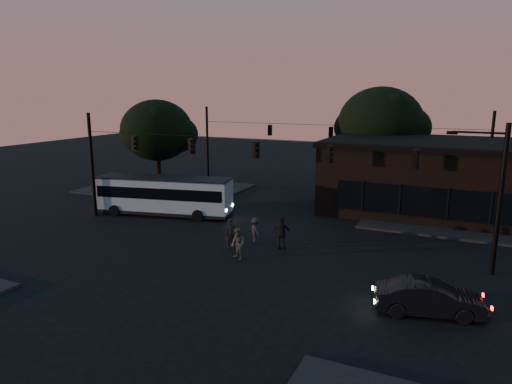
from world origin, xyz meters
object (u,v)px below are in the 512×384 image
at_px(building, 431,176).
at_px(pedestrian_d, 255,230).
at_px(pedestrian_c, 282,233).
at_px(bus, 164,194).
at_px(car, 429,298).
at_px(pedestrian_b, 238,244).
at_px(pedestrian_a, 231,234).

bearing_deg(building, pedestrian_d, -125.02).
bearing_deg(pedestrian_c, bus, -33.18).
height_order(car, pedestrian_b, pedestrian_b).
distance_m(car, pedestrian_a, 11.71).
bearing_deg(pedestrian_a, pedestrian_d, 29.74).
distance_m(car, pedestrian_d, 11.53).
relative_size(bus, pedestrian_d, 6.63).
distance_m(car, pedestrian_c, 9.67).
distance_m(pedestrian_a, pedestrian_d, 1.77).
xyz_separation_m(car, pedestrian_b, (-9.93, 2.30, 0.16)).
bearing_deg(building, pedestrian_a, -124.36).
xyz_separation_m(car, pedestrian_d, (-10.27, 5.24, 0.07)).
distance_m(pedestrian_c, pedestrian_d, 1.94).
bearing_deg(bus, pedestrian_a, -42.02).
height_order(bus, pedestrian_d, bus).
distance_m(bus, pedestrian_d, 9.36).
height_order(bus, car, bus).
relative_size(bus, pedestrian_b, 5.95).
relative_size(pedestrian_b, pedestrian_d, 1.11).
relative_size(bus, pedestrian_a, 5.81).
distance_m(pedestrian_b, pedestrian_d, 2.97).
distance_m(building, pedestrian_d, 15.42).
height_order(pedestrian_b, pedestrian_c, pedestrian_c).
bearing_deg(pedestrian_c, car, 134.80).
distance_m(building, pedestrian_c, 14.79).
relative_size(pedestrian_c, pedestrian_d, 1.23).
bearing_deg(car, pedestrian_b, 63.11).
xyz_separation_m(pedestrian_a, pedestrian_d, (0.85, 1.55, -0.11)).
xyz_separation_m(car, pedestrian_c, (-8.38, 4.80, 0.25)).
relative_size(bus, car, 2.40).
height_order(building, pedestrian_d, building).
xyz_separation_m(building, pedestrian_d, (-8.78, -12.53, -1.93)).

